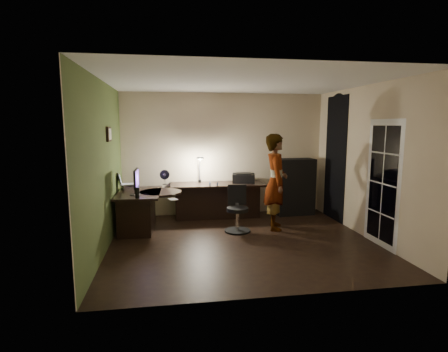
{
  "coord_description": "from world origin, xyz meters",
  "views": [
    {
      "loc": [
        -1.21,
        -5.72,
        2.0
      ],
      "look_at": [
        -0.15,
        1.05,
        1.0
      ],
      "focal_mm": 28.0,
      "sensor_mm": 36.0,
      "label": 1
    }
  ],
  "objects": [
    {
      "name": "desk_fan",
      "position": [
        -1.32,
        1.66,
        0.91
      ],
      "size": [
        0.22,
        0.14,
        0.32
      ],
      "primitive_type": "cube",
      "rotation": [
        0.0,
        0.0,
        -0.16
      ],
      "color": "black",
      "rests_on": "desk_right"
    },
    {
      "name": "wall_front",
      "position": [
        0.0,
        -2.0,
        1.35
      ],
      "size": [
        4.5,
        0.01,
        2.7
      ],
      "primitive_type": "cube",
      "color": "#C6B390",
      "rests_on": "floor"
    },
    {
      "name": "monitor",
      "position": [
        -1.84,
        0.67,
        0.91
      ],
      "size": [
        0.11,
        0.52,
        0.34
      ],
      "primitive_type": "cube",
      "rotation": [
        0.0,
        0.0,
        -0.01
      ],
      "color": "black",
      "rests_on": "desk_left"
    },
    {
      "name": "framed_picture",
      "position": [
        -2.22,
        0.45,
        1.85
      ],
      "size": [
        0.04,
        0.3,
        0.25
      ],
      "primitive_type": "cube",
      "color": "black",
      "rests_on": "wall_left"
    },
    {
      "name": "phone",
      "position": [
        -1.16,
        0.59,
        0.75
      ],
      "size": [
        0.08,
        0.13,
        0.01
      ],
      "primitive_type": "cube",
      "rotation": [
        0.0,
        0.0,
        0.19
      ],
      "color": "black",
      "rests_on": "desk_left"
    },
    {
      "name": "cabinet",
      "position": [
        1.56,
        1.67,
        0.63
      ],
      "size": [
        0.86,
        0.47,
        1.26
      ],
      "primitive_type": "cube",
      "rotation": [
        0.0,
        0.0,
        0.06
      ],
      "color": "black",
      "rests_on": "floor"
    },
    {
      "name": "wall_back",
      "position": [
        0.0,
        2.0,
        1.35
      ],
      "size": [
        4.5,
        0.01,
        2.7
      ],
      "primitive_type": "cube",
      "color": "#C6B390",
      "rests_on": "floor"
    },
    {
      "name": "person",
      "position": [
        0.8,
        0.66,
        0.92
      ],
      "size": [
        0.56,
        0.73,
        1.84
      ],
      "primitive_type": "imported",
      "rotation": [
        0.0,
        0.0,
        1.38
      ],
      "color": "#D8A88C",
      "rests_on": "floor"
    },
    {
      "name": "laptop_stand",
      "position": [
        -2.04,
        1.31,
        0.79
      ],
      "size": [
        0.28,
        0.26,
        0.09
      ],
      "primitive_type": "cube",
      "rotation": [
        0.0,
        0.0,
        0.42
      ],
      "color": "silver",
      "rests_on": "desk_left"
    },
    {
      "name": "wall_left",
      "position": [
        -2.25,
        0.0,
        1.35
      ],
      "size": [
        0.01,
        4.0,
        2.7
      ],
      "primitive_type": "cube",
      "color": "#C6B390",
      "rests_on": "floor"
    },
    {
      "name": "french_door",
      "position": [
        2.24,
        -0.55,
        1.05
      ],
      "size": [
        0.02,
        0.92,
        2.1
      ],
      "primitive_type": "cube",
      "color": "white",
      "rests_on": "floor"
    },
    {
      "name": "desk_left",
      "position": [
        -1.79,
        0.94,
        0.37
      ],
      "size": [
        0.85,
        1.32,
        0.75
      ],
      "primitive_type": "cube",
      "rotation": [
        0.0,
        0.0,
        -0.04
      ],
      "color": "black",
      "rests_on": "floor"
    },
    {
      "name": "mouse",
      "position": [
        -1.83,
        0.6,
        0.76
      ],
      "size": [
        0.08,
        0.1,
        0.03
      ],
      "primitive_type": "ellipsoid",
      "rotation": [
        0.0,
        0.0,
        -0.32
      ],
      "color": "silver",
      "rests_on": "desk_left"
    },
    {
      "name": "speaker",
      "position": [
        -1.78,
        0.37,
        0.84
      ],
      "size": [
        0.1,
        0.1,
        0.2
      ],
      "primitive_type": "cylinder",
      "rotation": [
        0.0,
        0.0,
        0.38
      ],
      "color": "black",
      "rests_on": "desk_left"
    },
    {
      "name": "desk_right",
      "position": [
        -0.2,
        1.63,
        0.38
      ],
      "size": [
        2.02,
        0.74,
        0.75
      ],
      "primitive_type": "cube",
      "rotation": [
        0.0,
        0.0,
        -0.02
      ],
      "color": "black",
      "rests_on": "floor"
    },
    {
      "name": "green_wall_overlay",
      "position": [
        -2.24,
        0.0,
        1.35
      ],
      "size": [
        0.0,
        4.0,
        2.7
      ],
      "primitive_type": "cube",
      "color": "#445828",
      "rests_on": "floor"
    },
    {
      "name": "wall_right",
      "position": [
        2.25,
        0.0,
        1.35
      ],
      "size": [
        0.01,
        4.0,
        2.7
      ],
      "primitive_type": "cube",
      "color": "#C6B390",
      "rests_on": "floor"
    },
    {
      "name": "pen",
      "position": [
        -1.64,
        0.7,
        0.75
      ],
      "size": [
        0.09,
        0.1,
        0.01
      ],
      "primitive_type": "cube",
      "rotation": [
        0.0,
        0.0,
        0.75
      ],
      "color": "black",
      "rests_on": "desk_left"
    },
    {
      "name": "headphones",
      "position": [
        -0.32,
        1.34,
        0.8
      ],
      "size": [
        0.21,
        0.11,
        0.09
      ],
      "primitive_type": "cube",
      "rotation": [
        0.0,
        0.0,
        -0.13
      ],
      "color": "navy",
      "rests_on": "desk_right"
    },
    {
      "name": "office_chair",
      "position": [
        0.03,
        0.57,
        0.43
      ],
      "size": [
        0.55,
        0.55,
        0.87
      ],
      "primitive_type": "cube",
      "rotation": [
        0.0,
        0.0,
        -0.15
      ],
      "color": "black",
      "rests_on": "floor"
    },
    {
      "name": "desk_lamp",
      "position": [
        -0.57,
        1.83,
        1.06
      ],
      "size": [
        0.18,
        0.29,
        0.6
      ],
      "primitive_type": "cube",
      "rotation": [
        0.0,
        0.0,
        -0.14
      ],
      "color": "black",
      "rests_on": "desk_right"
    },
    {
      "name": "arched_doorway",
      "position": [
        2.24,
        1.15,
        1.3
      ],
      "size": [
        0.01,
        0.9,
        2.6
      ],
      "primitive_type": "cube",
      "color": "black",
      "rests_on": "floor"
    },
    {
      "name": "floor",
      "position": [
        0.0,
        0.0,
        -0.01
      ],
      "size": [
        4.5,
        4.0,
        0.01
      ],
      "primitive_type": "cube",
      "color": "black",
      "rests_on": "ground"
    },
    {
      "name": "laptop",
      "position": [
        -2.04,
        1.31,
        0.95
      ],
      "size": [
        0.42,
        0.4,
        0.24
      ],
      "primitive_type": "cube",
      "rotation": [
        0.0,
        0.0,
        0.26
      ],
      "color": "silver",
      "rests_on": "laptop_stand"
    },
    {
      "name": "ceiling",
      "position": [
        0.0,
        0.0,
        2.71
      ],
      "size": [
        4.5,
        4.0,
        0.01
      ],
      "primitive_type": "cube",
      "color": "silver",
      "rests_on": "floor"
    },
    {
      "name": "notepad",
      "position": [
        -1.17,
        0.18,
        0.75
      ],
      "size": [
        0.19,
        0.22,
        0.01
      ],
      "primitive_type": "cube",
      "rotation": [
        0.0,
        0.0,
        0.36
      ],
      "color": "silver",
      "rests_on": "desk_left"
    },
    {
      "name": "printer",
      "position": [
        0.38,
        1.68,
        0.86
      ],
      "size": [
        0.55,
        0.46,
        0.21
      ],
      "primitive_type": "cube",
      "rotation": [
        0.0,
        0.0,
        -0.21
      ],
      "color": "black",
      "rests_on": "desk_right"
    }
  ]
}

